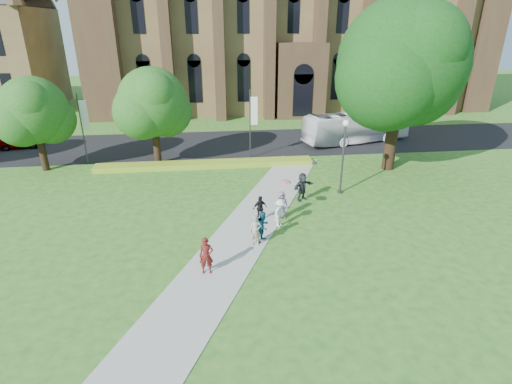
{
  "coord_description": "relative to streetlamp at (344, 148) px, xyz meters",
  "views": [
    {
      "loc": [
        -1.5,
        -18.73,
        11.13
      ],
      "look_at": [
        1.14,
        3.58,
        1.6
      ],
      "focal_mm": 28.0,
      "sensor_mm": 36.0,
      "label": 1
    }
  ],
  "objects": [
    {
      "name": "cathedral",
      "position": [
        2.5,
        33.23,
        9.69
      ],
      "size": [
        52.6,
        18.25,
        28.0
      ],
      "color": "olive",
      "rests_on": "ground"
    },
    {
      "name": "tour_coach",
      "position": [
        5.58,
        12.56,
        -1.72
      ],
      "size": [
        11.46,
        5.39,
        3.11
      ],
      "primitive_type": "imported",
      "rotation": [
        0.0,
        0.0,
        1.83
      ],
      "color": "white",
      "rests_on": "road"
    },
    {
      "name": "pedestrian_3",
      "position": [
        -6.21,
        -3.65,
        -2.46
      ],
      "size": [
        1.01,
        0.69,
        1.59
      ],
      "primitive_type": "imported",
      "rotation": [
        0.0,
        0.0,
        0.35
      ],
      "color": "black",
      "rests_on": "footpath"
    },
    {
      "name": "pedestrian_6",
      "position": [
        -6.82,
        -6.52,
        -2.39
      ],
      "size": [
        0.66,
        0.46,
        1.73
      ],
      "primitive_type": "imported",
      "rotation": [
        0.0,
        0.0,
        -0.07
      ],
      "color": "gray",
      "rests_on": "footpath"
    },
    {
      "name": "street_tree_1",
      "position": [
        -13.5,
        8.0,
        1.93
      ],
      "size": [
        5.6,
        5.6,
        8.05
      ],
      "color": "#332114",
      "rests_on": "ground"
    },
    {
      "name": "ground",
      "position": [
        -7.5,
        -6.5,
        -3.3
      ],
      "size": [
        160.0,
        160.0,
        0.0
      ],
      "primitive_type": "plane",
      "color": "#2C5F1C",
      "rests_on": "ground"
    },
    {
      "name": "parasol",
      "position": [
        -4.67,
        -3.31,
        -1.23
      ],
      "size": [
        0.93,
        0.93,
        0.66
      ],
      "primitive_type": "imported",
      "rotation": [
        0.0,
        0.0,
        -0.28
      ],
      "color": "#CD9094",
      "rests_on": "pedestrian_4"
    },
    {
      "name": "pedestrian_1",
      "position": [
        -6.35,
        -6.13,
        -2.38
      ],
      "size": [
        1.07,
        1.08,
        1.76
      ],
      "primitive_type": "imported",
      "rotation": [
        0.0,
        0.0,
        0.8
      ],
      "color": "navy",
      "rests_on": "footpath"
    },
    {
      "name": "pedestrian_0",
      "position": [
        -9.44,
        -8.86,
        -2.32
      ],
      "size": [
        0.69,
        0.46,
        1.86
      ],
      "primitive_type": "imported",
      "rotation": [
        0.0,
        0.0,
        0.02
      ],
      "color": "#581614",
      "rests_on": "footpath"
    },
    {
      "name": "pedestrian_4",
      "position": [
        -4.85,
        -3.41,
        -2.41
      ],
      "size": [
        0.92,
        0.69,
        1.7
      ],
      "primitive_type": "imported",
      "rotation": [
        0.0,
        0.0,
        0.19
      ],
      "color": "slate",
      "rests_on": "footpath"
    },
    {
      "name": "footpath",
      "position": [
        -7.5,
        -5.5,
        -3.28
      ],
      "size": [
        15.58,
        28.54,
        0.04
      ],
      "primitive_type": "cube",
      "rotation": [
        0.0,
        0.0,
        -0.44
      ],
      "color": "#B2B2A8",
      "rests_on": "ground"
    },
    {
      "name": "flower_hedge",
      "position": [
        -9.5,
        6.7,
        -3.07
      ],
      "size": [
        18.0,
        1.4,
        0.45
      ],
      "primitive_type": "cube",
      "color": "#C9D129",
      "rests_on": "ground"
    },
    {
      "name": "pedestrian_2",
      "position": [
        -5.14,
        -4.57,
        -2.4
      ],
      "size": [
        1.19,
        1.26,
        1.71
      ],
      "primitive_type": "imported",
      "rotation": [
        0.0,
        0.0,
        0.9
      ],
      "color": "silver",
      "rests_on": "footpath"
    },
    {
      "name": "large_tree",
      "position": [
        5.5,
        4.5,
        5.07
      ],
      "size": [
        9.6,
        9.6,
        13.2
      ],
      "color": "#332114",
      "rests_on": "ground"
    },
    {
      "name": "pedestrian_5",
      "position": [
        -2.98,
        -0.95,
        -2.3
      ],
      "size": [
        1.81,
        1.43,
        1.92
      ],
      "primitive_type": "imported",
      "rotation": [
        0.0,
        0.0,
        0.56
      ],
      "color": "#282A30",
      "rests_on": "footpath"
    },
    {
      "name": "streetlamp",
      "position": [
        0.0,
        0.0,
        0.0
      ],
      "size": [
        0.44,
        0.44,
        5.24
      ],
      "color": "#38383D",
      "rests_on": "ground"
    },
    {
      "name": "street_tree_0",
      "position": [
        -22.5,
        7.5,
        1.58
      ],
      "size": [
        5.2,
        5.2,
        7.5
      ],
      "color": "#332114",
      "rests_on": "ground"
    },
    {
      "name": "road",
      "position": [
        -7.5,
        13.5,
        -3.29
      ],
      "size": [
        160.0,
        10.0,
        0.02
      ],
      "primitive_type": "cube",
      "color": "black",
      "rests_on": "ground"
    },
    {
      "name": "car_0",
      "position": [
        -27.19,
        14.27,
        -2.61
      ],
      "size": [
        4.12,
        2.25,
        1.33
      ],
      "primitive_type": "imported",
      "rotation": [
        0.0,
        0.0,
        1.75
      ],
      "color": "gray",
      "rests_on": "road"
    },
    {
      "name": "banner_pole_1",
      "position": [
        -19.39,
        8.7,
        0.09
      ],
      "size": [
        0.7,
        0.1,
        6.0
      ],
      "color": "#38383D",
      "rests_on": "ground"
    },
    {
      "name": "banner_pole_0",
      "position": [
        -5.39,
        8.7,
        0.09
      ],
      "size": [
        0.7,
        0.1,
        6.0
      ],
      "color": "#38383D",
      "rests_on": "ground"
    }
  ]
}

